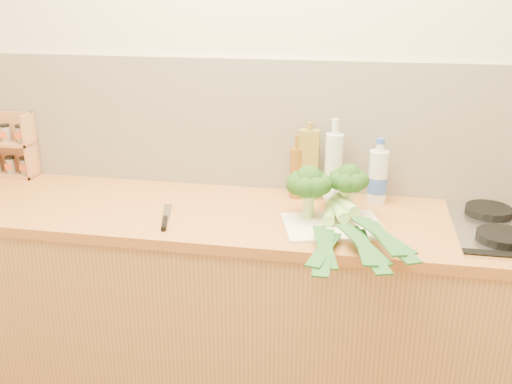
# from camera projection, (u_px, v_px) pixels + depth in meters

# --- Properties ---
(room_shell) EXTENTS (3.50, 3.50, 3.50)m
(room_shell) POSITION_uv_depth(u_px,v_px,m) (267.00, 126.00, 2.35)
(room_shell) COLOR beige
(room_shell) RESTS_ON ground
(counter) EXTENTS (3.20, 0.62, 0.90)m
(counter) POSITION_uv_depth(u_px,v_px,m) (253.00, 314.00, 2.32)
(counter) COLOR #B6834C
(counter) RESTS_ON ground
(chopping_board) EXTENTS (0.40, 0.34, 0.01)m
(chopping_board) POSITION_uv_depth(u_px,v_px,m) (333.00, 226.00, 2.03)
(chopping_board) COLOR white
(chopping_board) RESTS_ON counter
(broccoli_left) EXTENTS (0.16, 0.17, 0.20)m
(broccoli_left) POSITION_uv_depth(u_px,v_px,m) (309.00, 183.00, 2.05)
(broccoli_left) COLOR #ABC673
(broccoli_left) RESTS_ON chopping_board
(broccoli_right) EXTENTS (0.15, 0.15, 0.20)m
(broccoli_right) POSITION_uv_depth(u_px,v_px,m) (348.00, 181.00, 2.07)
(broccoli_right) COLOR #ABC673
(broccoli_right) RESTS_ON chopping_board
(leek_front) EXTENTS (0.10, 0.69, 0.04)m
(leek_front) POSITION_uv_depth(u_px,v_px,m) (329.00, 221.00, 2.00)
(leek_front) COLOR white
(leek_front) RESTS_ON chopping_board
(leek_mid) EXTENTS (0.26, 0.68, 0.04)m
(leek_mid) POSITION_uv_depth(u_px,v_px,m) (344.00, 218.00, 1.99)
(leek_mid) COLOR white
(leek_mid) RESTS_ON chopping_board
(leek_back) EXTENTS (0.33, 0.61, 0.04)m
(leek_back) POSITION_uv_depth(u_px,v_px,m) (355.00, 213.00, 1.98)
(leek_back) COLOR white
(leek_back) RESTS_ON chopping_board
(chefs_knife) EXTENTS (0.10, 0.26, 0.02)m
(chefs_knife) POSITION_uv_depth(u_px,v_px,m) (165.00, 220.00, 2.08)
(chefs_knife) COLOR silver
(chefs_knife) RESTS_ON counter
(spice_rack) EXTENTS (0.24, 0.10, 0.29)m
(spice_rack) POSITION_uv_depth(u_px,v_px,m) (10.00, 148.00, 2.56)
(spice_rack) COLOR tan
(spice_rack) RESTS_ON counter
(oil_tin) EXTENTS (0.08, 0.05, 0.31)m
(oil_tin) POSITION_uv_depth(u_px,v_px,m) (309.00, 164.00, 2.27)
(oil_tin) COLOR olive
(oil_tin) RESTS_ON counter
(glass_bottle) EXTENTS (0.07, 0.07, 0.33)m
(glass_bottle) POSITION_uv_depth(u_px,v_px,m) (333.00, 166.00, 2.25)
(glass_bottle) COLOR silver
(glass_bottle) RESTS_ON counter
(amber_bottle) EXTENTS (0.06, 0.06, 0.26)m
(amber_bottle) POSITION_uv_depth(u_px,v_px,m) (298.00, 172.00, 2.29)
(amber_bottle) COLOR brown
(amber_bottle) RESTS_ON counter
(water_bottle) EXTENTS (0.08, 0.08, 0.24)m
(water_bottle) POSITION_uv_depth(u_px,v_px,m) (378.00, 178.00, 2.24)
(water_bottle) COLOR silver
(water_bottle) RESTS_ON counter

